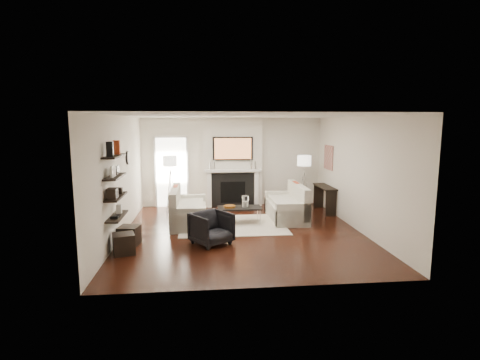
{
  "coord_description": "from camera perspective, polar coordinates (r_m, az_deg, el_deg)",
  "views": [
    {
      "loc": [
        -0.92,
        -8.44,
        2.54
      ],
      "look_at": [
        0.0,
        0.6,
        1.15
      ],
      "focal_mm": 28.0,
      "sensor_mm": 36.0,
      "label": 1
    }
  ],
  "objects": [
    {
      "name": "console_leg_s",
      "position": [
        11.56,
        11.88,
        -2.39
      ],
      "size": [
        0.3,
        0.04,
        0.71
      ],
      "primitive_type": "cube",
      "color": "black",
      "rests_on": "floor"
    },
    {
      "name": "loveseat_left_cushion",
      "position": [
        9.55,
        -7.52,
        -3.89
      ],
      "size": [
        0.63,
        1.44,
        0.1
      ],
      "primitive_type": "cube",
      "color": "beige",
      "rests_on": "loveseat_left_base"
    },
    {
      "name": "decor_frame_b",
      "position": [
        7.9,
        -18.2,
        1.49
      ],
      "size": [
        0.04,
        0.22,
        0.18
      ],
      "primitive_type": "cube",
      "color": "black",
      "rests_on": "shelf_upper"
    },
    {
      "name": "chimney_breast",
      "position": [
        11.41,
        -1.16,
        2.71
      ],
      "size": [
        1.8,
        0.25,
        2.7
      ],
      "primitive_type": "cube",
      "color": "silver",
      "rests_on": "floor"
    },
    {
      "name": "candlestick_r_tall",
      "position": [
        11.3,
        1.7,
        2.42
      ],
      "size": [
        0.04,
        0.04,
        0.3
      ],
      "primitive_type": "cylinder",
      "color": "silver",
      "rests_on": "mantel_shelf"
    },
    {
      "name": "pillow_right_charcoal",
      "position": [
        9.78,
        9.35,
        -2.14
      ],
      "size": [
        0.1,
        0.4,
        0.4
      ],
      "primitive_type": "cube",
      "color": "black",
      "rests_on": "loveseat_right_cushion"
    },
    {
      "name": "tv_body",
      "position": [
        11.22,
        -1.1,
        4.81
      ],
      "size": [
        1.2,
        0.06,
        0.7
      ],
      "primitive_type": "cube",
      "color": "black",
      "rests_on": "chimney_breast"
    },
    {
      "name": "candlestick_l_tall",
      "position": [
        11.21,
        -3.89,
        2.35
      ],
      "size": [
        0.04,
        0.04,
        0.3
      ],
      "primitive_type": "cylinder",
      "color": "silver",
      "rests_on": "mantel_shelf"
    },
    {
      "name": "loveseat_right_arm_n",
      "position": [
        9.31,
        8.11,
        -5.32
      ],
      "size": [
        0.85,
        0.18,
        0.6
      ],
      "primitive_type": "cube",
      "color": "beige",
      "rests_on": "floor"
    },
    {
      "name": "decor_books",
      "position": [
        7.68,
        -18.51,
        -5.29
      ],
      "size": [
        0.14,
        0.2,
        0.05
      ],
      "primitive_type": "cube",
      "color": "black",
      "rests_on": "shelf_bottom"
    },
    {
      "name": "loveseat_right_arm_s",
      "position": [
        10.85,
        6.06,
        -3.27
      ],
      "size": [
        0.85,
        0.18,
        0.6
      ],
      "primitive_type": "cube",
      "color": "beige",
      "rests_on": "floor"
    },
    {
      "name": "decor_frame_a",
      "position": [
        7.54,
        -18.79,
        1.29
      ],
      "size": [
        0.04,
        0.3,
        0.22
      ],
      "primitive_type": "cube",
      "color": "white",
      "rests_on": "shelf_upper"
    },
    {
      "name": "coffee_leg_sw",
      "position": [
        9.76,
        -3.15,
        -5.25
      ],
      "size": [
        0.02,
        0.02,
        0.38
      ],
      "primitive_type": "cylinder",
      "color": "silver",
      "rests_on": "floor"
    },
    {
      "name": "mantel_pilaster_r",
      "position": [
        11.44,
        2.52,
        -1.33
      ],
      "size": [
        0.12,
        0.08,
        1.1
      ],
      "primitive_type": "cube",
      "color": "white",
      "rests_on": "floor"
    },
    {
      "name": "rug",
      "position": [
        9.45,
        -1.14,
        -6.85
      ],
      "size": [
        2.6,
        2.0,
        0.01
      ],
      "primitive_type": "cube",
      "color": "#C0B39E",
      "rests_on": "floor"
    },
    {
      "name": "ottoman_far",
      "position": [
        7.76,
        -17.28,
        -9.26
      ],
      "size": [
        0.5,
        0.5,
        0.4
      ],
      "primitive_type": "cube",
      "rotation": [
        0.0,
        0.0,
        0.29
      ],
      "color": "black",
      "rests_on": "floor"
    },
    {
      "name": "room_envelope",
      "position": [
        8.57,
        0.41,
        0.72
      ],
      "size": [
        6.0,
        6.0,
        6.0
      ],
      "color": "black",
      "rests_on": "ground"
    },
    {
      "name": "loveseat_left_arm_n",
      "position": [
        8.81,
        -7.97,
        -6.12
      ],
      "size": [
        0.85,
        0.18,
        0.6
      ],
      "primitive_type": "cube",
      "color": "beige",
      "rests_on": "floor"
    },
    {
      "name": "shelf_top",
      "position": [
        7.66,
        -18.65,
        3.45
      ],
      "size": [
        0.25,
        1.0,
        0.04
      ],
      "primitive_type": "cube",
      "color": "black",
      "rests_on": "wall_left"
    },
    {
      "name": "loveseat_left_base",
      "position": [
        9.62,
        -7.79,
        -5.41
      ],
      "size": [
        0.85,
        1.8,
        0.42
      ],
      "primitive_type": "cube",
      "color": "beige",
      "rests_on": "floor"
    },
    {
      "name": "loveseat_left_arm_s",
      "position": [
        10.38,
        -7.65,
        -3.84
      ],
      "size": [
        0.85,
        0.18,
        0.6
      ],
      "primitive_type": "cube",
      "color": "beige",
      "rests_on": "floor"
    },
    {
      "name": "hallway_panel",
      "position": [
        11.55,
        -10.38,
        1.14
      ],
      "size": [
        0.9,
        0.02,
        2.1
      ],
      "primitive_type": "cube",
      "color": "white",
      "rests_on": "floor"
    },
    {
      "name": "shelf_bottom",
      "position": [
        7.85,
        -18.23,
        -5.3
      ],
      "size": [
        0.25,
        1.0,
        0.03
      ],
      "primitive_type": "cube",
      "color": "black",
      "rests_on": "wall_left"
    },
    {
      "name": "clock_face",
      "position": [
        9.54,
        -16.59,
        3.29
      ],
      "size": [
        0.01,
        0.29,
        0.29
      ],
      "primitive_type": "cylinder",
      "rotation": [
        0.0,
        1.57,
        0.0
      ],
      "color": "white",
      "rests_on": "clock_rim"
    },
    {
      "name": "pillow_left_orange",
      "position": [
        9.81,
        -9.75,
        -2.06
      ],
      "size": [
        0.1,
        0.42,
        0.42
      ],
      "primitive_type": "cube",
      "color": "#A23314",
      "rests_on": "loveseat_left_cushion"
    },
    {
      "name": "candlestick_l_short",
      "position": [
        11.21,
        -4.55,
        2.19
      ],
      "size": [
        0.04,
        0.04,
        0.24
      ],
      "primitive_type": "cylinder",
      "color": "silver",
      "rests_on": "mantel_shelf"
    },
    {
      "name": "coffee_table",
      "position": [
        9.53,
        -0.09,
        -4.28
      ],
      "size": [
        1.1,
        0.55,
        0.04
      ],
      "primitive_type": "cube",
      "color": "black",
      "rests_on": "floor"
    },
    {
      "name": "coffee_leg_se",
      "position": [
        9.85,
        2.69,
        -5.11
      ],
      "size": [
        0.02,
        0.02,
        0.38
      ],
      "primitive_type": "cylinder",
      "color": "silver",
      "rests_on": "floor"
    },
    {
      "name": "lamp_right_shade",
      "position": [
        11.09,
        9.76,
        2.93
      ],
      "size": [
        0.4,
        0.4,
        0.3
      ],
      "primitive_type": "cylinder",
      "color": "white",
      "rests_on": "lamp_right_post"
    },
    {
      "name": "fireplace_surround",
      "position": [
        11.4,
        -1.09,
        -1.52
      ],
      "size": [
        1.3,
        0.02,
        1.04
      ],
      "primitive_type": "cube",
      "color": "black",
      "rests_on": "floor"
    },
    {
      "name": "tv_screen",
      "position": [
        11.19,
        -1.09,
        4.8
      ],
      "size": [
        1.1,
        0.0,
        0.62
      ],
      "primitive_type": "cube",
      "color": "#BF723F",
      "rests_on": "tv_body"
    },
    {
      "name": "wall_art",
      "position": [
        11.15,
        13.34,
        3.37
      ],
      "size": [
        0.03,
        0.7,
        0.7
      ],
      "primitive_type": "cube",
      "color": "#9E5E4F",
      "rests_on": "wall_right"
    },
    {
      "name": "decor_wine_rack",
      "position": [
        7.46,
        -18.89,
        -1.98
      ],
      "size": [
        0.18,
        0.25,
        0.2
      ],
      "primitive_type": "cube",
      "color": "black",
      "rests_on": "shelf_lower"
    },
    {
      "name": "door_trim_l",
      "position": [
        11.58,
        -12.76,
        1.09
      ],
      "size": [
        0.06,
        0.06,
        2.16
      ],
      "primitive_type": "cube",
      "color": "white",
      "rests_on": "floor"
    },
    {
      "name": "door_trim_r",
      "position": [
        11.5,
        -8.01,
        1.17
      ],
      "size": [
        0.06,
        0.06,
        2.16
      ],
      "primitive_type": "cube",
      "color": "white",
      "rests_on": "floor"
    },
    {
      "name": "decor_box_tall",
      "position": [
        8.02,
        -17.96,
        -4.21
      ],
      "size": [
        0.1,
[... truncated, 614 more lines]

